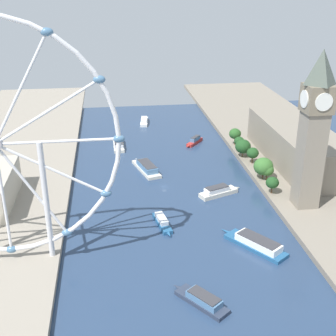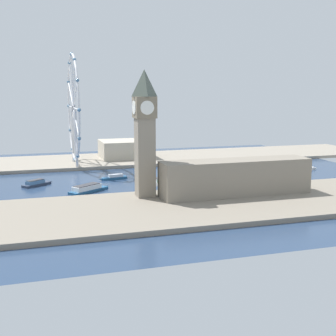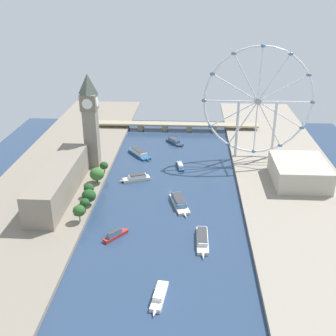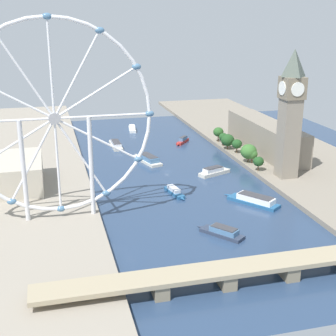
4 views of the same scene
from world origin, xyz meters
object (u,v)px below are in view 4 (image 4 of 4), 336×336
at_px(tour_boat_1, 222,232).
at_px(tour_boat_4, 116,144).
at_px(clock_tower, 290,112).
at_px(tour_boat_3, 175,192).
at_px(river_bridge, 257,267).
at_px(parliament_block, 266,137).
at_px(riverside_hall, 7,174).
at_px(tour_boat_5, 214,171).
at_px(tour_boat_7, 254,200).
at_px(tour_boat_2, 148,159).
at_px(ferris_wheel, 54,120).
at_px(tour_boat_6, 183,141).
at_px(tour_boat_0, 132,128).

height_order(tour_boat_1, tour_boat_4, tour_boat_4).
distance_m(clock_tower, tour_boat_3, 90.07).
distance_m(clock_tower, river_bridge, 138.86).
distance_m(parliament_block, tour_boat_4, 122.44).
distance_m(riverside_hall, tour_boat_5, 136.17).
height_order(parliament_block, tour_boat_7, parliament_block).
height_order(clock_tower, river_bridge, clock_tower).
xyz_separation_m(tour_boat_2, tour_boat_5, (-38.23, 40.88, -0.05)).
distance_m(ferris_wheel, tour_boat_5, 130.33).
bearing_deg(parliament_block, riverside_hall, 10.58).
distance_m(tour_boat_5, tour_boat_6, 87.47).
bearing_deg(tour_boat_1, ferris_wheel, 26.63).
xyz_separation_m(tour_boat_4, tour_boat_7, (-59.21, 146.16, 0.30)).
distance_m(tour_boat_0, tour_boat_6, 65.78).
distance_m(river_bridge, tour_boat_1, 43.89).
distance_m(clock_tower, riverside_hall, 182.23).
bearing_deg(clock_tower, tour_boat_4, -49.51).
bearing_deg(tour_boat_2, riverside_hall, 96.68).
height_order(tour_boat_4, tour_boat_6, tour_boat_6).
bearing_deg(river_bridge, riverside_hall, -52.07).
height_order(tour_boat_3, tour_boat_4, tour_boat_4).
xyz_separation_m(ferris_wheel, river_bridge, (-75.98, 81.06, -49.53)).
distance_m(tour_boat_4, tour_boat_7, 157.70).
bearing_deg(parliament_block, tour_boat_4, -26.05).
relative_size(tour_boat_0, tour_boat_7, 0.83).
relative_size(river_bridge, tour_boat_4, 5.20).
relative_size(tour_boat_5, tour_boat_7, 0.82).
height_order(riverside_hall, tour_boat_6, riverside_hall).
bearing_deg(tour_boat_4, tour_boat_5, -148.99).
bearing_deg(ferris_wheel, parliament_block, -150.55).
xyz_separation_m(tour_boat_5, tour_boat_7, (-4.36, 56.60, 0.10)).
distance_m(tour_boat_1, tour_boat_2, 133.04).
bearing_deg(riverside_hall, clock_tower, 172.33).
relative_size(parliament_block, tour_boat_2, 2.78).
xyz_separation_m(ferris_wheel, tour_boat_6, (-108.18, -141.89, -53.39)).
bearing_deg(river_bridge, tour_boat_1, -91.52).
height_order(river_bridge, tour_boat_1, river_bridge).
bearing_deg(tour_boat_5, tour_boat_6, 66.39).
bearing_deg(tour_boat_5, clock_tower, -51.38).
distance_m(ferris_wheel, tour_boat_6, 186.24).
xyz_separation_m(tour_boat_1, tour_boat_7, (-33.01, -35.21, 0.39)).
distance_m(parliament_block, tour_boat_6, 74.30).
height_order(ferris_wheel, tour_boat_6, ferris_wheel).
bearing_deg(tour_boat_5, riverside_hall, 157.73).
xyz_separation_m(ferris_wheel, tour_boat_5, (-105.79, -54.45, -53.19)).
distance_m(river_bridge, tour_boat_6, 225.29).
height_order(tour_boat_2, tour_boat_5, tour_boat_5).
relative_size(tour_boat_0, tour_boat_4, 0.77).
xyz_separation_m(tour_boat_0, tour_boat_2, (7.28, 103.27, 0.36)).
relative_size(tour_boat_3, tour_boat_5, 0.90).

